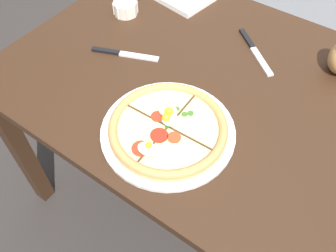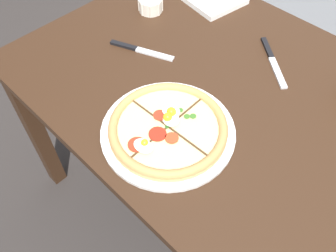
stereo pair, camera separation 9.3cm
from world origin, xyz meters
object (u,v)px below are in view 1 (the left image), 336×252
(dining_table, at_px, (191,95))
(ramekin_bowl, at_px, (125,8))
(pizza, at_px, (168,129))
(knife_spare, at_px, (124,54))
(knife_main, at_px, (255,51))

(dining_table, xyz_separation_m, ramekin_bowl, (-0.36, 0.11, 0.14))
(pizza, xyz_separation_m, knife_spare, (-0.30, 0.18, -0.02))
(pizza, xyz_separation_m, ramekin_bowl, (-0.44, 0.35, 0.01))
(pizza, relative_size, knife_main, 1.88)
(ramekin_bowl, bearing_deg, knife_spare, -52.01)
(dining_table, bearing_deg, knife_spare, -163.03)
(dining_table, bearing_deg, pizza, -72.01)
(ramekin_bowl, bearing_deg, pizza, -38.99)
(knife_main, bearing_deg, dining_table, -82.17)
(knife_spare, bearing_deg, ramekin_bowl, 105.69)
(pizza, distance_m, knife_spare, 0.35)
(knife_spare, bearing_deg, knife_main, 15.13)
(dining_table, relative_size, ramekin_bowl, 12.48)
(dining_table, xyz_separation_m, knife_main, (0.12, 0.19, 0.11))
(knife_main, relative_size, knife_spare, 0.90)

